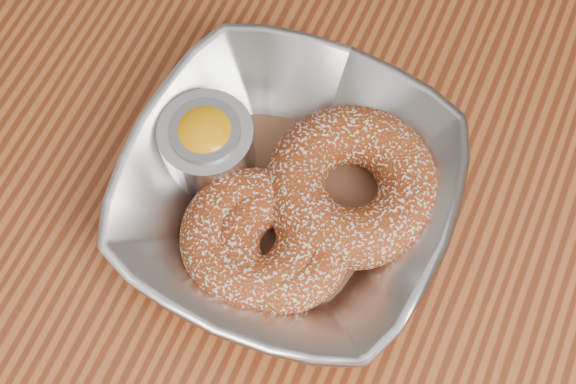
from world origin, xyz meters
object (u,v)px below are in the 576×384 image
at_px(table, 400,214).
at_px(serving_bowl, 288,195).
at_px(donut_back, 352,186).
at_px(ramekin, 207,143).
at_px(donut_extra, 254,238).
at_px(donut_front, 281,245).

height_order(table, serving_bowl, serving_bowl).
relative_size(donut_back, ramekin, 1.82).
height_order(table, donut_extra, donut_extra).
distance_m(donut_front, ramekin, 0.08).
relative_size(serving_bowl, donut_extra, 2.25).
bearing_deg(table, donut_back, -125.14).
relative_size(donut_back, donut_front, 1.25).
xyz_separation_m(donut_front, donut_extra, (-0.02, -0.00, 0.00)).
relative_size(serving_bowl, donut_back, 1.88).
bearing_deg(donut_back, donut_extra, -127.31).
height_order(donut_front, donut_extra, donut_extra).
height_order(donut_back, donut_extra, donut_back).
relative_size(table, donut_back, 10.75).
distance_m(table, donut_back, 0.14).
bearing_deg(donut_back, ramekin, -172.97).
bearing_deg(donut_extra, table, 53.66).
xyz_separation_m(table, donut_back, (-0.03, -0.05, 0.13)).
bearing_deg(serving_bowl, ramekin, 171.77).
bearing_deg(serving_bowl, donut_back, 30.44).
bearing_deg(table, serving_bowl, -135.31).
relative_size(serving_bowl, donut_front, 2.35).
bearing_deg(ramekin, donut_back, 7.03).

